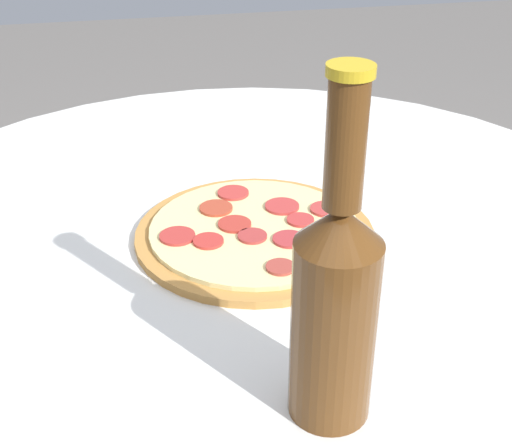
# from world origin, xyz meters

# --- Properties ---
(table) EXTENTS (1.08, 1.08, 0.69)m
(table) POSITION_xyz_m (0.00, 0.00, 0.51)
(table) COLOR silver
(table) RESTS_ON ground_plane
(pizza) EXTENTS (0.29, 0.29, 0.02)m
(pizza) POSITION_xyz_m (-0.00, 0.02, 0.70)
(pizza) COLOR #B77F3D
(pizza) RESTS_ON table
(beer_bottle) EXTENTS (0.07, 0.07, 0.31)m
(beer_bottle) POSITION_xyz_m (-0.01, 0.31, 0.80)
(beer_bottle) COLOR #563314
(beer_bottle) RESTS_ON table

